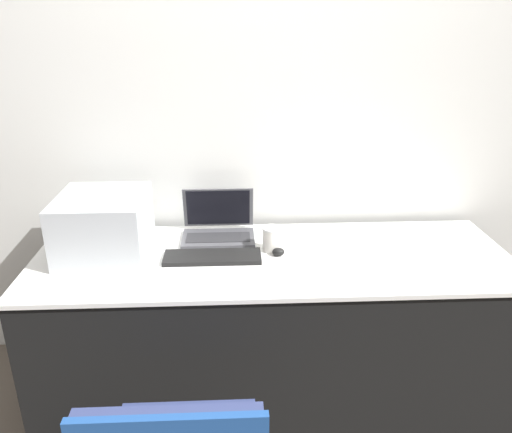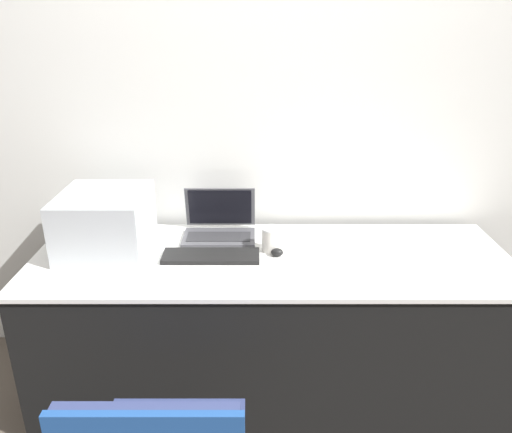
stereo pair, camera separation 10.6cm
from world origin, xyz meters
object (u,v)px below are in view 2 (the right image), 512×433
laptop_left (220,226)px  coffee_cup (273,239)px  external_keyboard (212,256)px  mouse (278,252)px  printer (106,220)px

laptop_left → coffee_cup: laptop_left is taller
coffee_cup → external_keyboard: bearing=-164.0°
laptop_left → mouse: bearing=-39.7°
laptop_left → external_keyboard: 0.26m
coffee_cup → mouse: bearing=-70.5°
coffee_cup → mouse: size_ratio=2.03×
laptop_left → external_keyboard: bearing=-95.0°
coffee_cup → laptop_left: bearing=146.2°
laptop_left → external_keyboard: size_ratio=0.80×
laptop_left → mouse: 0.36m
laptop_left → coffee_cup: 0.31m
printer → laptop_left: bearing=17.0°
mouse → coffee_cup: bearing=109.5°
external_keyboard → mouse: 0.30m
laptop_left → printer: bearing=-163.0°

